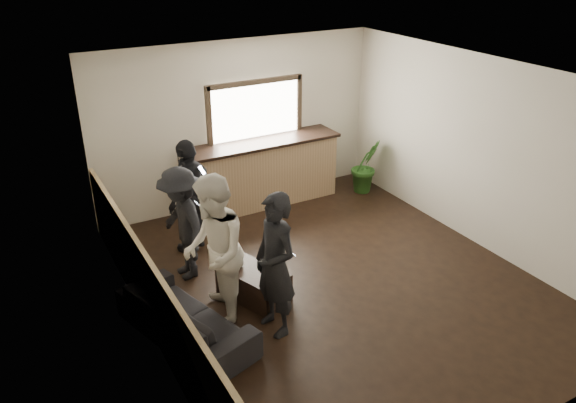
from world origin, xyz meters
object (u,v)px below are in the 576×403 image
bar_counter (263,169)px  sofa (185,317)px  person_b (214,252)px  person_c (182,224)px  coffee_table (254,284)px  person_a (275,265)px  potted_plant (366,166)px  cup_a (239,263)px  cup_b (270,266)px  person_d (191,196)px

bar_counter → sofa: bar_counter is taller
person_b → person_c: bearing=-159.6°
sofa → coffee_table: bearing=-89.2°
sofa → bar_counter: bearing=-57.6°
bar_counter → person_a: (-1.46, -3.21, 0.24)m
potted_plant → sofa: bearing=-151.2°
coffee_table → cup_a: (-0.12, 0.18, 0.25)m
coffee_table → bar_counter: bearing=60.6°
potted_plant → person_a: 4.32m
potted_plant → person_b: bearing=-149.9°
cup_b → person_c: bearing=128.0°
bar_counter → cup_a: (-1.53, -2.33, -0.19)m
person_a → cup_a: bearing=178.2°
bar_counter → coffee_table: size_ratio=2.99×
person_b → coffee_table: bearing=129.1°
person_a → person_c: bearing=-168.2°
potted_plant → person_b: 4.47m
person_a → cup_b: bearing=151.9°
person_c → person_d: person_d is taller
potted_plant → person_b: person_b is taller
person_d → cup_b: bearing=67.4°
person_d → sofa: bearing=29.8°
sofa → potted_plant: 4.91m
person_b → person_c: (0.00, 1.14, -0.15)m
coffee_table → cup_b: cup_b is taller
bar_counter → person_a: 3.54m
potted_plant → person_a: person_a is taller
cup_a → cup_b: cup_a is taller
person_d → bar_counter: bearing=172.4°
bar_counter → person_b: (-2.00, -2.70, 0.30)m
person_a → person_d: size_ratio=1.02×
bar_counter → coffee_table: (-1.41, -2.50, -0.44)m
cup_a → person_a: bearing=-85.6°
cup_a → cup_b: 0.41m
cup_b → person_b: (-0.79, -0.12, 0.50)m
cup_b → person_a: size_ratio=0.06×
cup_a → person_a: person_a is taller
bar_counter → person_a: size_ratio=1.53×
person_a → person_d: bearing=178.0°
potted_plant → person_d: size_ratio=0.57×
coffee_table → person_a: bearing=-94.2°
cup_b → person_a: person_a is taller
coffee_table → person_d: (-0.22, 1.58, 0.66)m
bar_counter → coffee_table: 2.91m
cup_b → coffee_table: bearing=159.6°
coffee_table → person_d: person_d is taller
person_b → cup_a: bearing=149.1°
person_a → potted_plant: bearing=123.4°
coffee_table → person_a: (-0.05, -0.71, 0.68)m
cup_a → person_c: 0.96m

